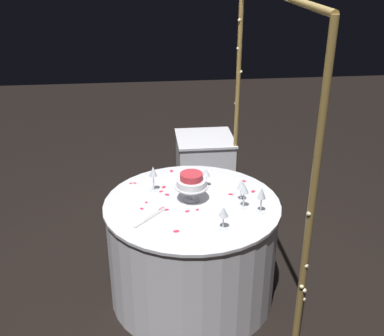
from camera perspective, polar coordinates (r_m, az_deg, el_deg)
name	(u,v)px	position (r m, az deg, el deg)	size (l,w,h in m)	color
ground_plane	(192,292)	(3.59, 0.00, -14.72)	(12.00, 12.00, 0.00)	black
decorative_arch	(266,116)	(3.00, 8.90, 6.20)	(1.84, 0.06, 2.08)	olive
main_table	(192,250)	(3.36, 0.00, -9.80)	(1.18, 1.18, 0.75)	white
side_table	(204,177)	(4.33, 1.51, -1.08)	(0.50, 0.50, 0.78)	white
tiered_cake	(191,182)	(3.13, -0.06, -1.71)	(0.22, 0.22, 0.20)	silver
wine_glass_0	(244,190)	(3.06, 6.30, -2.62)	(0.06, 0.06, 0.18)	silver
wine_glass_1	(224,213)	(2.85, 3.82, -5.41)	(0.06, 0.06, 0.15)	silver
wine_glass_2	(153,173)	(3.27, -4.69, -0.59)	(0.06, 0.06, 0.18)	silver
wine_glass_3	(262,195)	(3.03, 8.38, -3.19)	(0.06, 0.06, 0.17)	silver
wine_glass_4	(242,185)	(3.16, 5.99, -2.05)	(0.06, 0.06, 0.16)	silver
wine_glass_5	(206,174)	(3.33, 1.69, -0.67)	(0.06, 0.06, 0.14)	silver
cake_knife	(148,219)	(2.99, -5.30, -6.11)	(0.23, 0.21, 0.01)	silver
rose_petal_0	(167,195)	(3.27, -3.01, -3.22)	(0.04, 0.03, 0.00)	#E02D47
rose_petal_1	(160,210)	(3.09, -3.83, -5.03)	(0.03, 0.02, 0.00)	#E02D47
rose_petal_2	(172,171)	(3.60, -2.48, -0.37)	(0.04, 0.03, 0.00)	#E02D47
rose_petal_3	(167,210)	(3.09, -3.05, -5.04)	(0.03, 0.02, 0.00)	#E02D47
rose_petal_4	(253,191)	(3.33, 7.38, -2.81)	(0.04, 0.03, 0.00)	#E02D47
rose_petal_5	(231,194)	(3.28, 4.68, -3.17)	(0.04, 0.03, 0.00)	#E02D47
rose_petal_6	(135,183)	(3.44, -6.91, -1.81)	(0.03, 0.02, 0.00)	#E02D47
rose_petal_7	(187,211)	(3.06, -0.57, -5.23)	(0.04, 0.02, 0.00)	#E02D47
rose_petal_8	(142,209)	(3.11, -6.06, -4.89)	(0.03, 0.02, 0.00)	#E02D47
rose_petal_9	(176,231)	(2.86, -1.91, -7.62)	(0.04, 0.03, 0.00)	#E02D47
rose_petal_10	(131,183)	(3.44, -7.38, -1.83)	(0.02, 0.02, 0.00)	#E02D47
rose_petal_11	(163,208)	(3.11, -3.55, -4.84)	(0.04, 0.02, 0.00)	#E02D47
rose_petal_12	(164,187)	(3.37, -3.42, -2.31)	(0.04, 0.03, 0.00)	#E02D47
rose_petal_13	(197,210)	(3.08, 0.66, -5.04)	(0.03, 0.02, 0.00)	#E02D47
rose_petal_14	(244,181)	(3.47, 6.27, -1.57)	(0.04, 0.03, 0.00)	#E02D47
rose_petal_15	(146,202)	(3.18, -5.52, -4.15)	(0.02, 0.02, 0.00)	#E02D47
rose_petal_16	(161,191)	(3.31, -3.74, -2.83)	(0.03, 0.02, 0.00)	#E02D47
rose_petal_17	(178,189)	(3.34, -1.64, -2.53)	(0.03, 0.02, 0.00)	#E02D47
rose_petal_18	(246,193)	(3.30, 6.51, -3.04)	(0.03, 0.02, 0.00)	#E02D47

